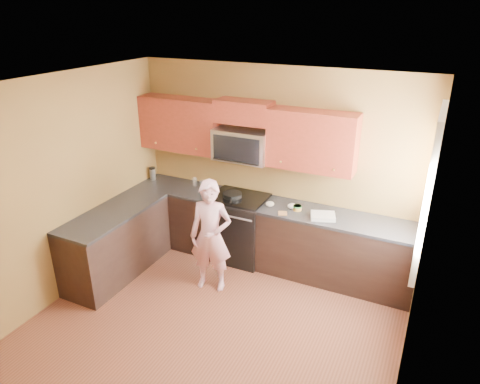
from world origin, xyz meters
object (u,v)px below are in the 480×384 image
Objects in this scene: frying_pan at (232,197)px; travel_mug at (153,179)px; microwave at (243,160)px; stove at (239,227)px; butter_tub at (297,210)px; woman at (211,236)px.

travel_mug is at bearing 153.68° from frying_pan.
microwave is 0.53m from frying_pan.
stove is 4.82× the size of travel_mug.
frying_pan is at bearing -148.49° from stove.
microwave is at bearing 171.36° from butter_tub.
microwave is 6.65× the size of butter_tub.
woman reaches higher than butter_tub.
microwave reaches higher than stove.
microwave is 1.59m from travel_mug.
microwave reaches higher than butter_tub.
butter_tub is (0.93, 0.04, -0.03)m from frying_pan.
microwave reaches higher than frying_pan.
woman is 1.19m from butter_tub.
travel_mug is (-1.50, 0.08, 0.45)m from stove.
microwave is at bearing 1.69° from travel_mug.
woman is at bearing -105.26° from frying_pan.
frying_pan is (-0.07, -0.17, -0.50)m from microwave.
travel_mug is at bearing -178.31° from microwave.
frying_pan is (-0.08, 0.77, 0.22)m from woman.
stove is 0.65× the size of woman.
microwave is (0.00, 0.12, 0.97)m from stove.
microwave reaches higher than woman.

